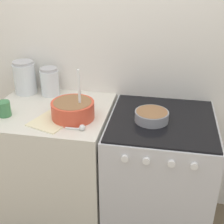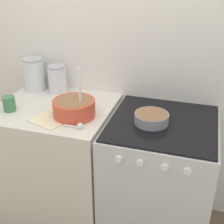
# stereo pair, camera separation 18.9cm
# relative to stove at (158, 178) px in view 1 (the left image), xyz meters

# --- Properties ---
(wall_back) EXTENTS (4.53, 0.05, 2.40)m
(wall_back) POSITION_rel_stove_xyz_m (-0.35, 0.36, 0.75)
(wall_back) COLOR white
(wall_back) RESTS_ON ground_plane
(countertop_cabinet) EXTENTS (0.76, 0.67, 0.91)m
(countertop_cabinet) POSITION_rel_stove_xyz_m (-0.73, 0.00, 0.00)
(countertop_cabinet) COLOR silver
(countertop_cabinet) RESTS_ON ground_plane
(stove) EXTENTS (0.66, 0.69, 0.91)m
(stove) POSITION_rel_stove_xyz_m (0.00, 0.00, 0.00)
(stove) COLOR silver
(stove) RESTS_ON ground_plane
(mixing_bowl) EXTENTS (0.26, 0.26, 0.32)m
(mixing_bowl) POSITION_rel_stove_xyz_m (-0.55, -0.08, 0.52)
(mixing_bowl) COLOR #D84C33
(mixing_bowl) RESTS_ON countertop_cabinet
(baking_pan) EXTENTS (0.21, 0.21, 0.06)m
(baking_pan) POSITION_rel_stove_xyz_m (-0.07, -0.04, 0.49)
(baking_pan) COLOR gray
(baking_pan) RESTS_ON stove
(storage_jar_left) EXTENTS (0.16, 0.16, 0.24)m
(storage_jar_left) POSITION_rel_stove_xyz_m (-1.00, 0.24, 0.55)
(storage_jar_left) COLOR silver
(storage_jar_left) RESTS_ON countertop_cabinet
(storage_jar_middle) EXTENTS (0.13, 0.13, 0.20)m
(storage_jar_middle) POSITION_rel_stove_xyz_m (-0.81, 0.24, 0.54)
(storage_jar_middle) COLOR silver
(storage_jar_middle) RESTS_ON countertop_cabinet
(tin_can) EXTENTS (0.08, 0.08, 0.10)m
(tin_can) POSITION_rel_stove_xyz_m (-0.98, -0.14, 0.50)
(tin_can) COLOR #3F7F4C
(tin_can) RESTS_ON countertop_cabinet
(recipe_page) EXTENTS (0.29, 0.33, 0.01)m
(recipe_page) POSITION_rel_stove_xyz_m (-0.65, -0.14, 0.46)
(recipe_page) COLOR beige
(recipe_page) RESTS_ON countertop_cabinet
(measuring_spoon) EXTENTS (0.12, 0.04, 0.04)m
(measuring_spoon) POSITION_rel_stove_xyz_m (-0.46, -0.22, 0.47)
(measuring_spoon) COLOR white
(measuring_spoon) RESTS_ON countertop_cabinet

